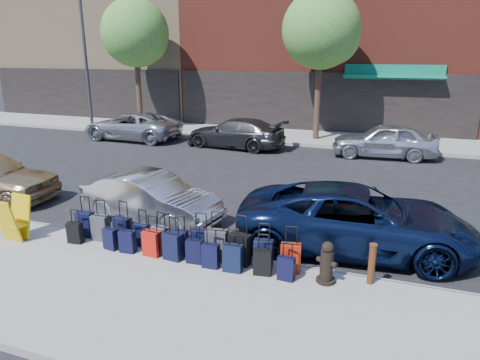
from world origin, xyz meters
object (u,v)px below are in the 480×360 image
at_px(streetlight, 88,49).
at_px(car_far_2, 384,140).
at_px(car_near_1, 151,198).
at_px(tree_center, 324,32).
at_px(suitcase_front_5, 180,242).
at_px(car_near_2, 356,219).
at_px(tree_left, 137,35).
at_px(bollard, 372,263).
at_px(display_rack, 14,219).
at_px(car_far_1, 235,133).
at_px(fire_hydrant, 327,264).
at_px(car_far_0, 132,126).

bearing_deg(streetlight, car_far_2, -6.28).
relative_size(streetlight, car_far_2, 1.81).
bearing_deg(car_near_1, tree_center, -2.96).
xyz_separation_m(suitcase_front_5, car_near_2, (3.58, 1.90, 0.32)).
xyz_separation_m(tree_left, suitcase_front_5, (9.93, -14.35, -4.98)).
relative_size(suitcase_front_5, car_near_1, 0.23).
height_order(tree_left, car_near_1, tree_left).
height_order(bollard, car_near_1, car_near_1).
height_order(display_rack, car_far_1, car_far_1).
bearing_deg(car_far_2, tree_center, -131.91).
height_order(car_near_2, car_far_2, car_far_2).
relative_size(tree_center, display_rack, 6.97).
bearing_deg(car_far_1, streetlight, -95.73).
xyz_separation_m(streetlight, bollard, (16.90, -13.52, -4.09)).
height_order(tree_center, car_far_1, tree_center).
xyz_separation_m(streetlight, fire_hydrant, (16.09, -13.76, -4.12)).
bearing_deg(display_rack, bollard, 8.57).
xyz_separation_m(car_near_1, car_near_2, (5.39, 0.05, 0.09)).
bearing_deg(car_far_2, tree_left, -104.77).
height_order(streetlight, car_far_0, streetlight).
relative_size(streetlight, car_far_1, 1.64).
bearing_deg(streetlight, bollard, -38.66).
bearing_deg(car_near_2, bollard, -171.31).
height_order(streetlight, display_rack, streetlight).
distance_m(car_near_2, car_far_1, 11.67).
bearing_deg(car_far_0, suitcase_front_5, 38.94).
relative_size(car_near_2, car_far_2, 1.21).
bearing_deg(car_far_1, car_near_1, 13.24).
distance_m(tree_left, car_near_2, 18.95).
bearing_deg(streetlight, suitcase_front_5, -46.69).
relative_size(tree_center, car_far_0, 1.40).
relative_size(tree_center, streetlight, 0.91).
height_order(car_near_1, car_far_0, car_far_0).
distance_m(suitcase_front_5, car_far_1, 11.93).
distance_m(tree_center, car_near_2, 13.63).
bearing_deg(car_far_0, tree_left, -156.81).
bearing_deg(suitcase_front_5, tree_center, 85.88).
bearing_deg(tree_left, tree_center, 0.00).
distance_m(bollard, car_far_1, 13.41).
height_order(tree_center, car_far_2, tree_center).
xyz_separation_m(tree_center, car_far_1, (-3.57, -2.81, -4.70)).
xyz_separation_m(car_near_1, car_far_0, (-7.01, 9.71, 0.07)).
relative_size(streetlight, car_near_1, 2.02).
bearing_deg(suitcase_front_5, car_far_1, 102.71).
height_order(car_near_1, car_near_2, car_near_2).
height_order(suitcase_front_5, car_near_2, car_near_2).
bearing_deg(car_far_0, tree_center, 108.13).
distance_m(fire_hydrant, car_far_1, 13.21).
height_order(tree_center, fire_hydrant, tree_center).
relative_size(display_rack, car_far_2, 0.24).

